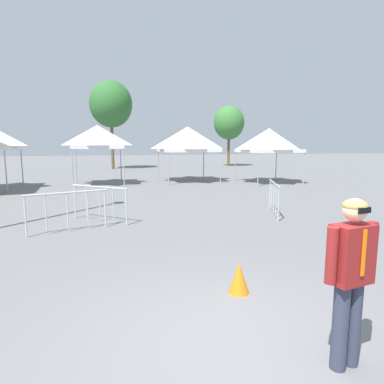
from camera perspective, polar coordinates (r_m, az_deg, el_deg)
name	(u,v)px	position (r m, az deg, el deg)	size (l,w,h in m)	color
ground_plane	(222,346)	(4.15, 5.34, -25.32)	(140.00, 140.00, 0.00)	slate
canopy_tent_behind_right	(97,137)	(19.59, -16.23, 9.24)	(2.82, 2.82, 3.39)	#9E9EA3
canopy_tent_far_left	(188,139)	(20.55, -0.74, 9.22)	(3.42, 3.42, 3.40)	#9E9EA3
canopy_tent_behind_left	(269,140)	(20.25, 13.33, 8.79)	(3.21, 3.21, 3.26)	#9E9EA3
person_foreground	(350,272)	(3.71, 26.02, -12.44)	(0.64, 0.30, 1.78)	#33384C
tree_behind_tents_center	(229,123)	(35.53, 6.50, 11.94)	(3.24, 3.24, 6.38)	brown
tree_behind_tents_right	(111,104)	(32.20, -14.02, 14.71)	(3.91, 3.91, 8.19)	brown
crowd_barrier_mid_lot	(99,197)	(10.08, -15.95, -0.82)	(1.60, 1.44, 1.08)	#B7BABF
crowd_barrier_by_lift	(67,204)	(9.15, -21.03, -1.96)	(2.03, 0.63, 1.08)	#B7BABF
crowd_barrier_near_person	(274,192)	(11.00, 14.18, -0.01)	(0.81, 1.97, 1.08)	#B7BABF
traffic_cone_lot_center	(239,278)	(5.28, 8.25, -14.65)	(0.32, 0.32, 0.49)	orange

